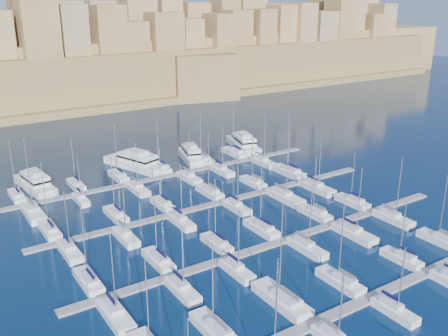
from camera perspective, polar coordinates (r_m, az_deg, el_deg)
ground at (r=104.07m, az=2.42°, el=-5.87°), size 600.00×600.00×0.00m
pontoon_near at (r=82.19m, az=16.68°, el=-13.92°), size 84.00×2.00×0.40m
pontoon_mid_near at (r=95.48m, az=6.63°, el=-8.28°), size 84.00×2.00×0.40m
pontoon_mid_far at (r=111.57m, az=-0.55°, el=-3.97°), size 84.00×2.00×0.40m
pontoon_far at (r=129.40m, az=-5.79°, el=-0.76°), size 84.00×2.00×0.40m
sailboat_1 at (r=71.37m, az=-0.99°, el=-18.08°), size 2.87×9.56×13.80m
sailboat_2 at (r=77.72m, az=6.62°, el=-14.73°), size 3.30×10.99×16.38m
sailboat_3 at (r=83.72m, az=13.17°, el=-12.48°), size 2.64×8.81×14.03m
sailboat_4 at (r=93.25m, az=19.66°, el=-9.71°), size 2.32×7.75×11.62m
sailboat_5 at (r=102.35m, az=23.53°, el=-7.56°), size 2.64×8.80×13.84m
sailboat_9 at (r=79.07m, az=18.89°, el=-15.16°), size 2.20×7.34×11.37m
sailboat_12 at (r=84.41m, az=-15.19°, el=-12.38°), size 2.59×8.63×14.29m
sailboat_13 at (r=88.11m, az=-7.48°, el=-10.41°), size 2.59×8.64×13.08m
sailboat_14 at (r=92.81m, az=-0.82°, el=-8.62°), size 2.43×8.11×13.45m
sailboat_15 at (r=98.62m, az=4.35°, el=-6.92°), size 2.70×9.01×13.34m
sailboat_16 at (r=106.72m, az=10.35°, el=-5.10°), size 2.59×8.62×13.36m
sailboat_17 at (r=114.23m, az=14.49°, el=-3.76°), size 2.59×8.63×12.25m
sailboat_18 at (r=75.86m, az=-12.33°, el=-16.06°), size 2.77×9.22×14.27m
sailboat_19 at (r=79.88m, az=-4.81°, el=-13.68°), size 2.47×8.22×12.09m
sailboat_20 at (r=84.61m, az=1.46°, el=-11.58°), size 2.35×7.82×12.53m
sailboat_21 at (r=92.60m, az=9.41°, el=-8.96°), size 2.62×8.72×13.46m
sailboat_22 at (r=99.80m, az=14.59°, el=-7.19°), size 2.92×9.72×14.43m
sailboat_23 at (r=108.41m, az=18.74°, el=-5.45°), size 2.70×9.01×14.39m
sailboat_24 at (r=103.36m, az=-19.29°, el=-6.73°), size 2.63×8.77×14.69m
sailboat_25 at (r=106.68m, az=-12.24°, el=-5.24°), size 2.60×8.65×13.44m
sailboat_26 at (r=110.15m, az=-7.02°, el=-4.13°), size 2.40×7.98×13.47m
sailboat_27 at (r=115.96m, az=-1.61°, el=-2.77°), size 2.66×8.88×14.84m
sailboat_28 at (r=122.14m, az=3.36°, el=-1.65°), size 2.50×8.33×12.87m
sailboat_29 at (r=130.24m, az=7.41°, el=-0.42°), size 3.24×10.81×16.91m
sailboat_30 at (r=94.37m, az=-17.22°, el=-9.06°), size 2.56×8.54×12.58m
sailboat_31 at (r=97.15m, az=-11.22°, el=-7.67°), size 2.57×8.56×14.10m
sailboat_32 at (r=101.74m, az=-4.94°, el=-6.09°), size 2.46×8.21×13.36m
sailboat_33 at (r=108.05m, az=1.40°, el=-4.47°), size 2.50×8.34×12.15m
sailboat_34 at (r=114.14m, az=6.94°, el=-3.25°), size 3.25×10.84×16.88m
sailboat_35 at (r=120.67m, az=10.51°, el=-2.20°), size 3.05×10.18×14.35m
sailboat_36 at (r=123.04m, az=-22.57°, el=-2.98°), size 2.58×8.61×14.25m
sailboat_37 at (r=125.54m, az=-16.53°, el=-1.86°), size 2.47×8.22×12.73m
sailboat_38 at (r=128.91m, az=-11.96°, el=-0.91°), size 2.62×8.73×14.14m
sailboat_39 at (r=133.46m, az=-7.35°, el=0.05°), size 2.81×9.37×14.31m
sailboat_40 at (r=139.38m, az=-2.54°, el=1.03°), size 2.90×9.66×15.08m
sailboat_41 at (r=145.03m, az=1.20°, el=1.77°), size 2.93×9.77×16.28m
sailboat_42 at (r=112.64m, az=-20.99°, el=-4.76°), size 3.23×10.78×17.30m
sailboat_43 at (r=116.50m, az=-16.05°, el=-3.46°), size 2.17×7.23×10.71m
sailboat_44 at (r=119.75m, az=-9.86°, el=-2.34°), size 2.73×9.08×12.39m
sailboat_45 at (r=125.44m, az=-4.01°, el=-1.09°), size 2.71×9.03×12.73m
sailboat_46 at (r=130.24m, az=-0.29°, el=-0.28°), size 2.63×8.76×12.86m
sailboat_47 at (r=137.31m, az=4.45°, el=0.71°), size 2.79×9.29×14.78m
motor_yacht_a at (r=127.21m, az=-20.78°, el=-1.57°), size 6.75×16.45×5.25m
motor_yacht_b at (r=136.14m, az=-9.98°, el=0.74°), size 11.99×20.40×5.25m
motor_yacht_c at (r=140.33m, az=-3.79°, el=1.55°), size 7.89×14.87×5.25m
motor_yacht_d at (r=151.40m, az=2.23°, el=2.89°), size 9.70×18.34×5.25m
fortified_city at (r=240.11m, az=-19.94°, el=10.98°), size 460.00×108.95×59.52m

